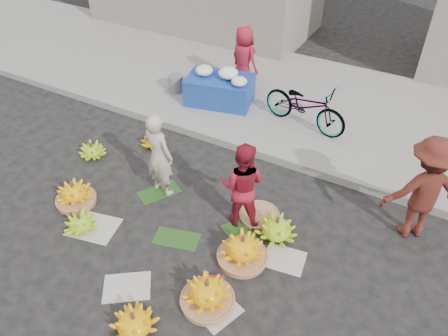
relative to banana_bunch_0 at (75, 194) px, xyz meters
The scene contains 22 objects.
ground 1.93m from the banana_bunch_0, ahead, with size 80.00×80.00×0.00m, color black.
curb 3.16m from the banana_bunch_0, 53.13° to the left, with size 40.00×0.25×0.15m, color gray.
sidewalk 5.00m from the banana_bunch_0, 67.74° to the left, with size 40.00×4.00×0.12m, color gray.
newspaper_scatter 1.96m from the banana_bunch_0, 14.14° to the right, with size 3.20×1.80×0.00m, color beige, non-canonical shape.
banana_leaves 1.88m from the banana_bunch_0, 16.27° to the left, with size 2.00×1.00×0.00m, color #1C4216, non-canonical shape.
banana_bunch_0 is the anchor object (origin of this frame).
banana_bunch_1 0.60m from the banana_bunch_0, 39.58° to the right, with size 0.50×0.50×0.30m.
banana_bunch_2 2.53m from the banana_bunch_0, 31.08° to the right, with size 0.67×0.67×0.35m.
banana_bunch_3 2.78m from the banana_bunch_0, 11.95° to the right, with size 0.72×0.72×0.45m.
banana_bunch_4 2.80m from the banana_bunch_0, ahead, with size 0.76×0.76×0.46m.
banana_bunch_5 3.14m from the banana_bunch_0, 15.95° to the left, with size 0.75×0.75×0.37m.
banana_bunch_6 1.22m from the banana_bunch_0, 120.08° to the left, with size 0.51×0.51×0.28m.
banana_bunch_7 1.82m from the banana_bunch_0, 84.92° to the left, with size 0.41×0.41×0.27m.
basket_spare 2.87m from the banana_bunch_0, 22.32° to the left, with size 0.58×0.58×0.07m, color #A16D43.
incense_stack 2.67m from the banana_bunch_0, ahead, with size 0.25×0.08×0.10m, color #B2131F.
vendor_cream 1.45m from the banana_bunch_0, 41.23° to the left, with size 0.52×0.34×1.42m, color beige.
vendor_red 2.65m from the banana_bunch_0, 20.40° to the left, with size 0.67×0.52×1.38m, color #B01B2C.
man_striped 5.07m from the banana_bunch_0, 21.90° to the left, with size 1.05×0.60×1.62m, color maroon.
flower_table 3.68m from the banana_bunch_0, 81.42° to the left, with size 1.46×1.09×0.76m.
grey_bucket 3.61m from the banana_bunch_0, 98.01° to the left, with size 0.32×0.32×0.36m, color slate.
flower_vendor 4.46m from the banana_bunch_0, 80.74° to the left, with size 0.67×0.44×1.37m, color #B01B2C.
bicycle 4.34m from the banana_bunch_0, 56.69° to the left, with size 1.69×0.59×0.89m, color gray.
Camera 1 is at (2.54, -3.59, 4.71)m, focal length 35.00 mm.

